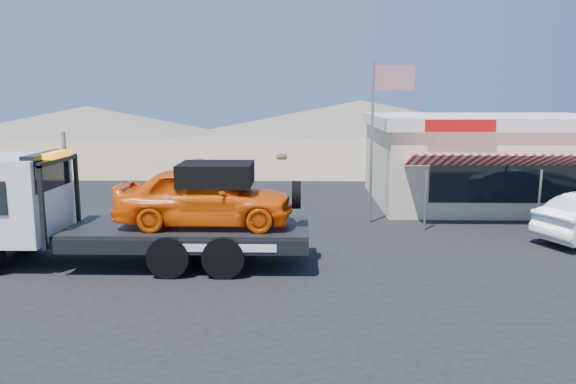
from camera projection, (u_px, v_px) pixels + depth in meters
ground at (232, 256)px, 16.95m from camera, size 120.00×120.00×0.00m
asphalt_lot at (299, 232)px, 19.86m from camera, size 32.00×24.00×0.02m
tow_truck at (126, 205)px, 15.83m from camera, size 9.63×2.86×3.22m
jerky_store at (488, 158)px, 25.24m from camera, size 10.40×9.97×3.90m
flagpole at (379, 123)px, 20.64m from camera, size 1.55×0.10×6.00m
distant_hills at (207, 119)px, 71.16m from camera, size 126.00×48.00×4.20m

